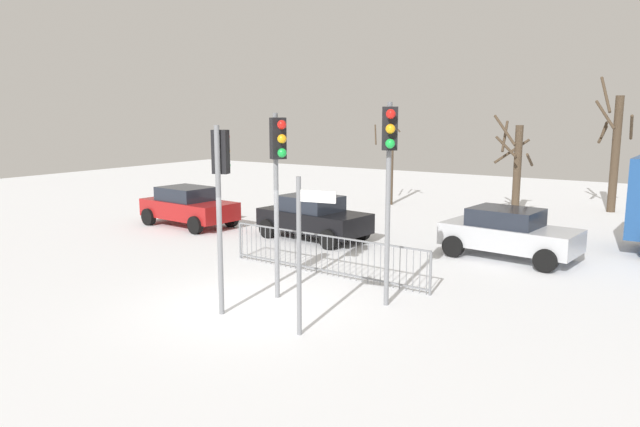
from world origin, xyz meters
The scene contains 12 objects.
ground_plane centered at (0.00, 0.00, 0.00)m, with size 60.00×60.00×0.00m, color white.
traffic_light_mid_left centered at (2.56, 1.54, 3.25)m, with size 0.42×0.52×4.44m.
traffic_light_rear_left centered at (0.25, 0.70, 3.09)m, with size 0.50×0.43×4.21m.
traffic_light_mid_right centered at (-0.22, -0.62, 2.91)m, with size 0.37×0.55×3.97m.
direction_sign_post centered at (1.96, -0.83, 1.71)m, with size 0.78×0.18×3.06m.
pedestrian_guard_railing centered at (0.00, 3.00, 0.55)m, with size 6.13×0.38×1.07m.
car_black_mid centered at (-2.74, 6.54, 0.77)m, with size 3.98×2.32×1.47m.
car_silver_far centered at (3.52, 7.43, 0.77)m, with size 3.96×2.28×1.47m.
car_red_near centered at (-7.97, 5.94, 0.77)m, with size 3.93×2.20×1.47m.
bare_tree_left centered at (1.77, 14.44, 2.09)m, with size 1.55×2.07×4.13m.
bare_tree_centre centered at (4.85, 18.15, 2.70)m, with size 1.58×1.61×5.73m.
bare_tree_right centered at (-3.99, 14.78, 2.10)m, with size 1.57×1.35×4.23m.
Camera 1 is at (8.16, -9.68, 4.21)m, focal length 33.19 mm.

